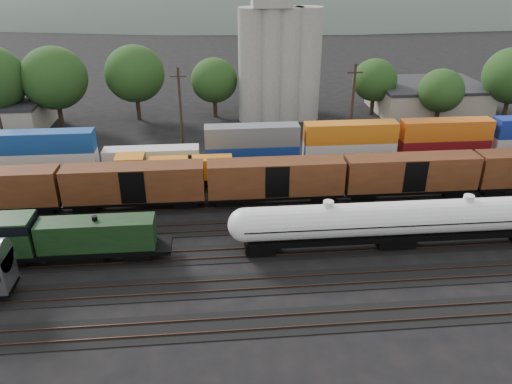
{
  "coord_description": "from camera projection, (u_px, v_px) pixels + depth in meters",
  "views": [
    {
      "loc": [
        -7.67,
        -44.85,
        25.86
      ],
      "look_at": [
        -3.44,
        2.0,
        3.0
      ],
      "focal_mm": 35.0,
      "sensor_mm": 36.0,
      "label": 1
    }
  ],
  "objects": [
    {
      "name": "ground",
      "position": [
        290.0,
        225.0,
        52.1
      ],
      "size": [
        600.0,
        600.0,
        0.0
      ],
      "primitive_type": "plane",
      "color": "black"
    },
    {
      "name": "tracks",
      "position": [
        290.0,
        224.0,
        52.08
      ],
      "size": [
        180.0,
        33.2,
        0.2
      ],
      "color": "black",
      "rests_on": "ground"
    },
    {
      "name": "green_locomotive",
      "position": [
        63.0,
        238.0,
        44.75
      ],
      "size": [
        17.22,
        3.04,
        4.56
      ],
      "color": "black",
      "rests_on": "ground"
    },
    {
      "name": "tank_car_a",
      "position": [
        327.0,
        223.0,
        46.58
      ],
      "size": [
        18.59,
        3.33,
        4.87
      ],
      "color": "white",
      "rests_on": "ground"
    },
    {
      "name": "tank_car_b",
      "position": [
        465.0,
        217.0,
        47.66
      ],
      "size": [
        18.59,
        3.33,
        4.87
      ],
      "color": "white",
      "rests_on": "ground"
    },
    {
      "name": "orange_locomotive",
      "position": [
        167.0,
        171.0,
        58.95
      ],
      "size": [
        16.51,
        2.75,
        4.13
      ],
      "color": "black",
      "rests_on": "ground"
    },
    {
      "name": "boxcar_string",
      "position": [
        476.0,
        171.0,
        57.01
      ],
      "size": [
        184.4,
        2.9,
        4.2
      ],
      "color": "black",
      "rests_on": "ground"
    },
    {
      "name": "container_wall",
      "position": [
        216.0,
        151.0,
        63.75
      ],
      "size": [
        160.0,
        2.6,
        5.8
      ],
      "color": "black",
      "rests_on": "ground"
    },
    {
      "name": "grain_silo",
      "position": [
        279.0,
        52.0,
        79.7
      ],
      "size": [
        13.4,
        5.0,
        29.0
      ],
      "color": "gray",
      "rests_on": "ground"
    },
    {
      "name": "industrial_sheds",
      "position": [
        298.0,
        105.0,
        83.1
      ],
      "size": [
        119.38,
        17.26,
        5.1
      ],
      "color": "#9E937F",
      "rests_on": "ground"
    },
    {
      "name": "tree_band",
      "position": [
        227.0,
        77.0,
        79.11
      ],
      "size": [
        162.3,
        22.56,
        13.67
      ],
      "color": "black",
      "rests_on": "ground"
    },
    {
      "name": "utility_poles",
      "position": [
        268.0,
        107.0,
        69.1
      ],
      "size": [
        122.2,
        0.36,
        12.0
      ],
      "color": "black",
      "rests_on": "ground"
    },
    {
      "name": "distant_hills",
      "position": [
        263.0,
        37.0,
        295.92
      ],
      "size": [
        860.0,
        286.0,
        130.0
      ],
      "color": "#59665B",
      "rests_on": "ground"
    }
  ]
}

